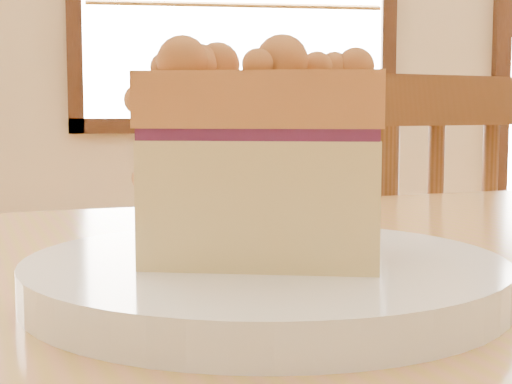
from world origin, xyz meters
TOP-DOWN VIEW (x-y plane):
  - plate at (-0.15, 0.15)m, footprint 0.24×0.24m
  - cake_slice at (-0.15, 0.16)m, footprint 0.14×0.11m

SIDE VIEW (x-z plane):
  - plate at x=-0.15m, z-range 0.75..0.77m
  - cake_slice at x=-0.15m, z-range 0.77..0.88m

